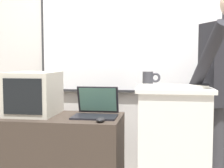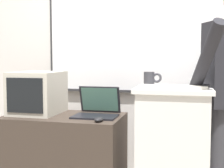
{
  "view_description": "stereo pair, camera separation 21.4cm",
  "coord_description": "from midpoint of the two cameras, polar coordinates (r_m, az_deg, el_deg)",
  "views": [
    {
      "loc": [
        0.18,
        -1.9,
        1.16
      ],
      "look_at": [
        -0.16,
        0.39,
        0.97
      ],
      "focal_mm": 50.0,
      "sensor_mm": 36.0,
      "label": 1
    },
    {
      "loc": [
        0.39,
        -1.86,
        1.16
      ],
      "look_at": [
        -0.16,
        0.39,
        0.97
      ],
      "focal_mm": 50.0,
      "sensor_mm": 36.0,
      "label": 2
    }
  ],
  "objects": [
    {
      "name": "back_wall",
      "position": [
        3.02,
        3.03,
        10.1
      ],
      "size": [
        6.4,
        0.17,
        2.9
      ],
      "color": "silver",
      "rests_on": "ground_plane"
    },
    {
      "name": "side_desk",
      "position": [
        2.58,
        -11.39,
        -13.62
      ],
      "size": [
        0.92,
        0.53,
        0.71
      ],
      "color": "#382D26",
      "rests_on": "ground_plane"
    },
    {
      "name": "computer_mouse_by_keyboard",
      "position": [
        2.22,
        14.19,
        -0.28
      ],
      "size": [
        0.06,
        0.1,
        0.03
      ],
      "color": "black",
      "rests_on": "lectern_podium"
    },
    {
      "name": "wireless_keyboard",
      "position": [
        2.2,
        8.62,
        -0.42
      ],
      "size": [
        0.45,
        0.13,
        0.02
      ],
      "color": "beige",
      "rests_on": "lectern_podium"
    },
    {
      "name": "lectern_podium",
      "position": [
        2.35,
        8.5,
        -12.22
      ],
      "size": [
        0.53,
        0.45,
        0.96
      ],
      "color": "silver",
      "rests_on": "ground_plane"
    },
    {
      "name": "crt_monitor",
      "position": [
        2.59,
        -16.46,
        -1.67
      ],
      "size": [
        0.36,
        0.42,
        0.34
      ],
      "color": "#BCB7A8",
      "rests_on": "side_desk"
    },
    {
      "name": "coffee_mug",
      "position": [
        2.41,
        4.24,
        1.06
      ],
      "size": [
        0.14,
        0.08,
        0.1
      ],
      "color": "#333338",
      "rests_on": "lectern_podium"
    },
    {
      "name": "laptop",
      "position": [
        2.44,
        -5.39,
        -4.34
      ],
      "size": [
        0.33,
        0.29,
        0.23
      ],
      "color": "black",
      "rests_on": "side_desk"
    },
    {
      "name": "computer_mouse_by_laptop",
      "position": [
        2.22,
        -4.89,
        -6.53
      ],
      "size": [
        0.06,
        0.1,
        0.03
      ],
      "color": "black",
      "rests_on": "side_desk"
    }
  ]
}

